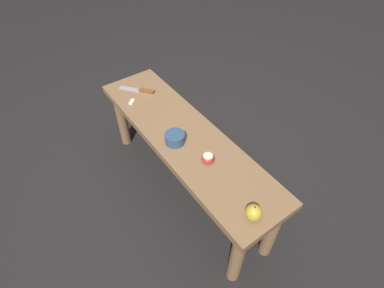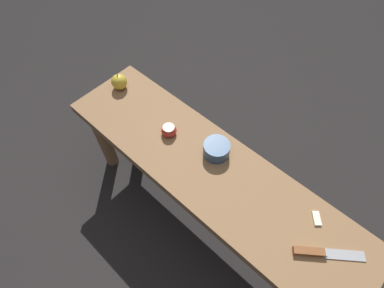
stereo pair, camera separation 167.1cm
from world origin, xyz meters
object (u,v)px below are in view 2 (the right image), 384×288
wooden_bench (208,179)px  knife (318,252)px  apple_cut (169,130)px  bowl (216,149)px  apple_whole (119,82)px

wooden_bench → knife: size_ratio=6.65×
apple_cut → bowl: 0.21m
apple_whole → bowl: 0.55m
apple_whole → apple_cut: bearing=174.3°
bowl → wooden_bench: bearing=107.4°
apple_whole → bowl: apple_whole is taller
wooden_bench → bowl: (0.02, -0.07, 0.12)m
apple_whole → apple_cut: (-0.35, 0.03, -0.01)m
knife → bowl: 0.49m
wooden_bench → knife: 0.47m
bowl → knife: bearing=171.5°
bowl → apple_whole: bearing=2.2°
knife → bowl: bearing=133.5°
apple_cut → apple_whole: bearing=-5.7°
knife → apple_whole: 1.03m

